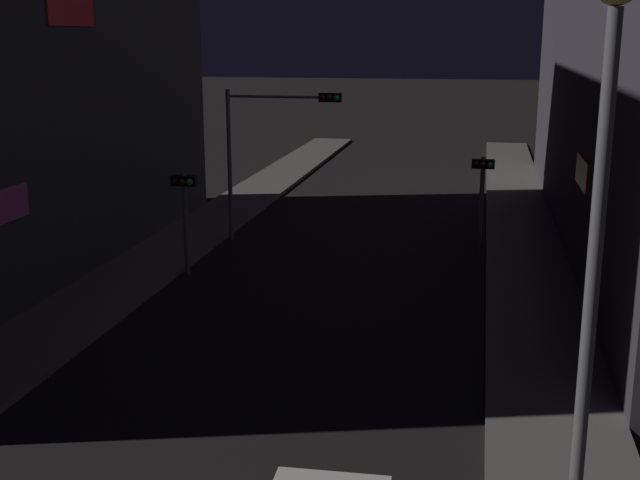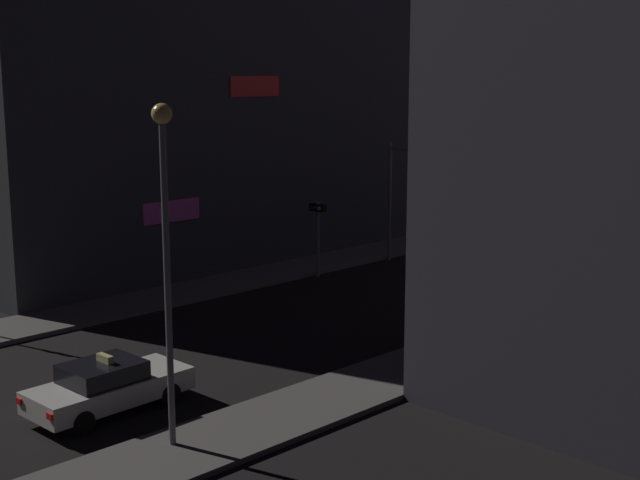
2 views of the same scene
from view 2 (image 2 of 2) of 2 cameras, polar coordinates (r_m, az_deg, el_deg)
name	(u,v)px [view 2 (image 2 of 2)]	position (r m, az deg, el deg)	size (l,w,h in m)	color
sidewalk_left	(362,254)	(43.96, 2.70, -0.92)	(2.75, 61.46, 0.16)	#5B5651
sidewalk_right	(597,301)	(36.92, 17.23, -3.72)	(2.75, 61.46, 0.16)	#5B5651
building_facade_left	(204,69)	(42.81, -7.39, 10.73)	(7.18, 23.23, 18.03)	#333338
taxi	(108,386)	(24.89, -13.36, -9.04)	(1.95, 4.51, 1.62)	silver
traffic_light_overhead	(416,179)	(41.34, 6.13, 3.89)	(4.29, 0.42, 5.67)	slate
traffic_light_left_kerb	(317,223)	(39.09, -0.16, 1.10)	(0.80, 0.42, 3.35)	slate
traffic_light_right_kerb	(567,235)	(37.41, 15.44, 0.32)	(0.80, 0.42, 3.42)	slate
street_lamp_near_block	(166,228)	(20.94, -9.81, 0.78)	(0.48, 0.48, 8.17)	slate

